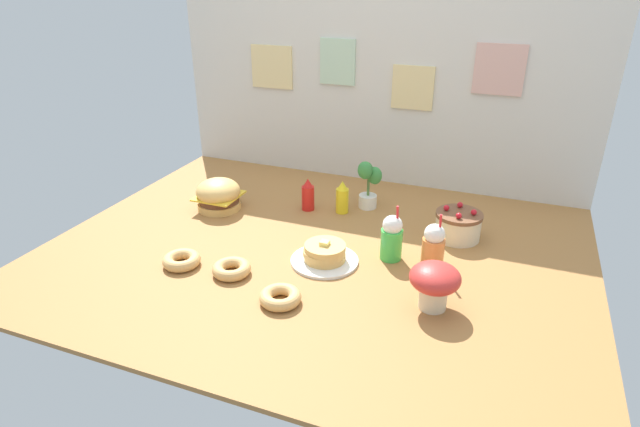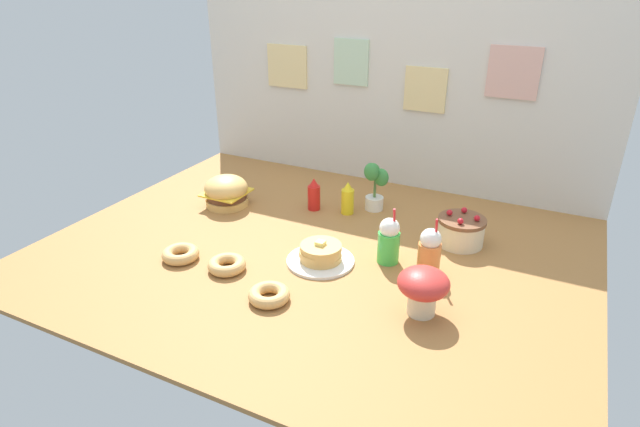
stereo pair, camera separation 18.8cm
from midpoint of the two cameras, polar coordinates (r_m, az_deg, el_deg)
ground_plane at (r=2.34m, az=1.70°, el=-4.14°), size 2.35×1.84×0.02m
back_wall at (r=2.96m, az=9.48°, el=13.07°), size 2.35×0.04×1.05m
burger at (r=2.76m, az=-8.25°, el=2.35°), size 0.23×0.23×0.16m
pancake_stack at (r=2.22m, az=2.49°, el=-4.58°), size 0.29×0.29×0.10m
layer_cake at (r=2.46m, az=17.25°, el=-1.86°), size 0.21×0.21×0.15m
ketchup_bottle at (r=2.69m, az=1.34°, el=1.99°), size 0.06×0.06×0.17m
mustard_bottle at (r=2.65m, az=5.06°, el=1.57°), size 0.06×0.06×0.17m
cream_soda_cup at (r=2.23m, az=9.92°, el=-2.98°), size 0.09×0.09×0.26m
orange_float_cup at (r=2.18m, az=14.28°, el=-4.12°), size 0.09×0.09×0.26m
donut_pink_glaze at (r=2.30m, az=-12.71°, el=-4.35°), size 0.16×0.16×0.05m
donut_chocolate at (r=2.19m, az=-7.69°, el=-5.58°), size 0.16×0.16×0.05m
donut_vanilla at (r=1.99m, az=-2.85°, el=-8.88°), size 0.16×0.16×0.05m
potted_plant at (r=2.69m, az=8.00°, el=3.14°), size 0.13×0.10×0.26m
mushroom_stool at (r=1.93m, az=13.96°, el=-7.85°), size 0.19×0.19×0.18m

